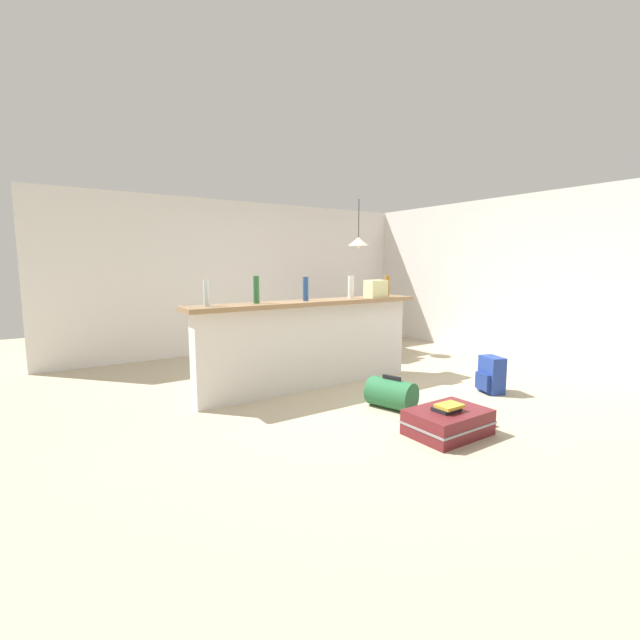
{
  "coord_description": "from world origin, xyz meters",
  "views": [
    {
      "loc": [
        -3.23,
        -3.89,
        1.48
      ],
      "look_at": [
        -0.28,
        0.5,
        0.79
      ],
      "focal_mm": 24.55,
      "sensor_mm": 36.0,
      "label": 1
    }
  ],
  "objects": [
    {
      "name": "partition_half_wall",
      "position": [
        -0.5,
        0.39,
        0.5
      ],
      "size": [
        2.8,
        0.2,
        1.0
      ],
      "primitive_type": "cube",
      "color": "silver",
      "rests_on": "ground_plane"
    },
    {
      "name": "backpack_blue",
      "position": [
        1.13,
        -0.92,
        0.2
      ],
      "size": [
        0.3,
        0.32,
        0.42
      ],
      "color": "#233D93",
      "rests_on": "ground_plane"
    },
    {
      "name": "bottle_blue",
      "position": [
        -0.54,
        0.41,
        1.19
      ],
      "size": [
        0.06,
        0.06,
        0.28
      ],
      "primitive_type": "cylinder",
      "color": "#284C89",
      "rests_on": "bar_countertop"
    },
    {
      "name": "duffel_bag_green",
      "position": [
        -0.2,
        -0.69,
        0.15
      ],
      "size": [
        0.42,
        0.54,
        0.34
      ],
      "color": "#286B3D",
      "rests_on": "ground_plane"
    },
    {
      "name": "ground_plane",
      "position": [
        0.0,
        0.0,
        -0.03
      ],
      "size": [
        13.0,
        13.0,
        0.05
      ],
      "primitive_type": "cube",
      "color": "#BCAD8E"
    },
    {
      "name": "suitcase_flat_maroon",
      "position": [
        -0.27,
        -1.48,
        0.11
      ],
      "size": [
        0.83,
        0.5,
        0.22
      ],
      "color": "maroon",
      "rests_on": "ground_plane"
    },
    {
      "name": "dining_table",
      "position": [
        1.31,
        1.73,
        0.65
      ],
      "size": [
        1.1,
        0.8,
        0.74
      ],
      "color": "#4C331E",
      "rests_on": "ground_plane"
    },
    {
      "name": "bar_countertop",
      "position": [
        -0.5,
        0.39,
        1.02
      ],
      "size": [
        2.96,
        0.4,
        0.05
      ],
      "primitive_type": "cube",
      "color": "#93704C",
      "rests_on": "partition_half_wall"
    },
    {
      "name": "pendant_lamp",
      "position": [
        1.3,
        1.74,
        1.83
      ],
      "size": [
        0.34,
        0.34,
        0.79
      ],
      "color": "black"
    },
    {
      "name": "grocery_bag",
      "position": [
        0.47,
        0.34,
        1.16
      ],
      "size": [
        0.26,
        0.18,
        0.22
      ],
      "primitive_type": "cube",
      "color": "beige",
      "rests_on": "bar_countertop"
    },
    {
      "name": "wall_back",
      "position": [
        0.0,
        3.05,
        1.25
      ],
      "size": [
        6.6,
        0.1,
        2.5
      ],
      "primitive_type": "cube",
      "color": "silver",
      "rests_on": "ground_plane"
    },
    {
      "name": "bottle_clear",
      "position": [
        -1.72,
        0.42,
        1.18
      ],
      "size": [
        0.06,
        0.06,
        0.26
      ],
      "primitive_type": "cylinder",
      "color": "silver",
      "rests_on": "bar_countertop"
    },
    {
      "name": "bottle_green",
      "position": [
        -1.16,
        0.43,
        1.2
      ],
      "size": [
        0.07,
        0.07,
        0.3
      ],
      "primitive_type": "cylinder",
      "color": "#2D6B38",
      "rests_on": "bar_countertop"
    },
    {
      "name": "bottle_amber",
      "position": [
        0.76,
        0.45,
        1.18
      ],
      "size": [
        0.06,
        0.06,
        0.27
      ],
      "primitive_type": "cylinder",
      "color": "#9E661E",
      "rests_on": "bar_countertop"
    },
    {
      "name": "book_stack",
      "position": [
        -0.29,
        -1.49,
        0.25
      ],
      "size": [
        0.24,
        0.19,
        0.06
      ],
      "color": "black",
      "rests_on": "suitcase_flat_maroon"
    },
    {
      "name": "bottle_white",
      "position": [
        0.12,
        0.4,
        1.19
      ],
      "size": [
        0.07,
        0.07,
        0.28
      ],
      "primitive_type": "cylinder",
      "color": "silver",
      "rests_on": "bar_countertop"
    },
    {
      "name": "wall_right",
      "position": [
        3.05,
        0.3,
        1.25
      ],
      "size": [
        0.1,
        6.0,
        2.5
      ],
      "primitive_type": "cube",
      "color": "silver",
      "rests_on": "ground_plane"
    },
    {
      "name": "dining_chair_near_partition",
      "position": [
        1.25,
        1.18,
        0.52
      ],
      "size": [
        0.45,
        0.45,
        0.93
      ],
      "color": "black",
      "rests_on": "ground_plane"
    }
  ]
}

